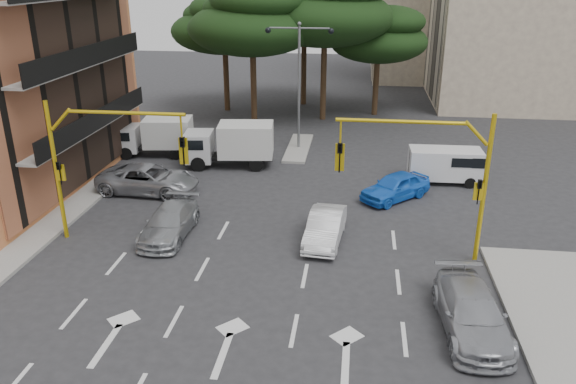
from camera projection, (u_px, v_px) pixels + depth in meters
name	position (u px, v px, depth m)	size (l,w,h in m)	color
ground	(253.00, 272.00, 21.53)	(120.00, 120.00, 0.00)	#28282B
median_strip	(299.00, 148.00, 36.25)	(1.40, 6.00, 0.15)	gray
pine_left_near	(253.00, 18.00, 39.41)	(9.15, 9.15, 10.23)	#382616
pine_center	(326.00, 7.00, 40.41)	(9.98, 9.98, 11.16)	#382616
pine_left_far	(225.00, 23.00, 43.71)	(8.32, 8.32, 9.30)	#382616
pine_right	(380.00, 34.00, 42.55)	(7.49, 7.49, 8.37)	#382616
pine_back	(305.00, 12.00, 45.51)	(9.15, 9.15, 10.23)	#382616
signal_mast_right	(438.00, 167.00, 21.13)	(5.79, 0.37, 6.00)	gold
signal_mast_left	(95.00, 153.00, 22.73)	(5.79, 0.37, 6.00)	gold
street_lamp_center	(299.00, 64.00, 34.26)	(4.16, 0.36, 7.77)	slate
car_white_hatch	(325.00, 227.00, 23.76)	(1.38, 3.96, 1.30)	silver
car_blue_compact	(395.00, 186.00, 28.16)	(1.58, 3.93, 1.34)	blue
car_silver_wagon	(169.00, 222.00, 24.25)	(1.79, 4.40, 1.28)	#94989C
car_silver_cross_a	(148.00, 179.00, 29.00)	(2.39, 5.19, 1.44)	#929399
car_silver_parked	(472.00, 312.00, 17.82)	(1.91, 4.70, 1.36)	#9A9CA2
van_white	(445.00, 165.00, 30.32)	(1.72, 3.80, 1.90)	silver
box_truck_a	(155.00, 137.00, 34.66)	(2.00, 4.76, 2.34)	silver
box_truck_b	(230.00, 145.00, 32.71)	(2.18, 5.20, 2.56)	silver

